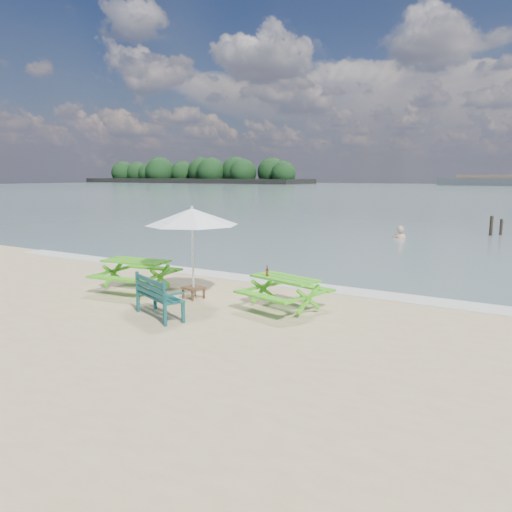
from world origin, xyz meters
The scene contains 11 objects.
sea centered at (0.00, 85.00, 0.00)m, with size 300.00×300.00×0.00m, color slate.
foam_strip centered at (0.00, 4.60, 0.01)m, with size 22.00×0.90×0.01m, color silver.
island_headland centered at (-110.00, 140.00, 3.26)m, with size 90.00×22.00×7.60m.
picnic_table_left centered at (-2.50, 1.79, 0.39)m, with size 1.95×2.11×0.81m.
picnic_table_right centered at (1.72, 2.15, 0.36)m, with size 1.94×2.06×0.75m.
park_bench centered at (-0.28, 0.22, 0.27)m, with size 1.49×0.97×0.88m.
side_table centered at (-0.67, 1.87, 0.15)m, with size 0.53×0.53×0.29m.
patio_umbrella centered at (-0.67, 1.87, 2.02)m, with size 2.67×2.67×2.22m.
beer_bottle centered at (1.30, 2.06, 0.83)m, with size 0.06×0.06×0.25m.
swimmer centered at (0.41, 16.43, -0.35)m, with size 0.74×0.54×1.88m.
mooring_pilings centered at (4.20, 19.99, 0.36)m, with size 0.56×0.76×1.19m.
Camera 1 is at (6.83, -7.55, 3.02)m, focal length 35.00 mm.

